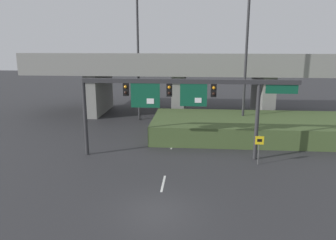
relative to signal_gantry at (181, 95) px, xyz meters
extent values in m
plane|color=#2D2D30|center=(-0.83, -8.08, -4.79)|extent=(160.00, 160.00, 0.00)
cube|color=silver|center=(-0.83, -4.84, -4.79)|extent=(0.14, 2.40, 0.01)
cube|color=silver|center=(-0.83, 3.00, -4.79)|extent=(0.14, 2.40, 0.01)
cube|color=silver|center=(-0.83, 10.84, -4.79)|extent=(0.14, 2.40, 0.01)
cube|color=silver|center=(-0.83, 18.68, -4.79)|extent=(0.14, 2.40, 0.01)
cylinder|color=#2D2D30|center=(-7.22, 0.02, -1.83)|extent=(0.28, 0.28, 5.92)
cylinder|color=#2D2D30|center=(5.56, 0.02, -1.83)|extent=(0.28, 0.28, 5.92)
cube|color=#2D2D30|center=(0.59, 0.02, 0.97)|extent=(15.62, 0.32, 0.32)
cube|color=black|center=(-4.03, 0.02, 0.34)|extent=(0.40, 0.28, 0.95)
sphere|color=orange|center=(-4.03, -0.15, 0.55)|extent=(0.22, 0.22, 0.22)
sphere|color=black|center=(-4.03, -0.15, 0.12)|extent=(0.22, 0.22, 0.22)
cube|color=black|center=(-0.83, 0.02, 0.34)|extent=(0.40, 0.28, 0.95)
sphere|color=orange|center=(-0.83, -0.15, 0.55)|extent=(0.22, 0.22, 0.22)
sphere|color=black|center=(-0.83, -0.15, 0.12)|extent=(0.22, 0.22, 0.22)
cube|color=black|center=(2.36, 0.02, 0.34)|extent=(0.40, 0.28, 0.95)
sphere|color=orange|center=(2.36, -0.15, 0.55)|extent=(0.22, 0.22, 0.22)
sphere|color=black|center=(2.36, -0.15, 0.12)|extent=(0.22, 0.22, 0.22)
cube|color=#0F4C33|center=(-2.59, -0.08, -0.08)|extent=(2.14, 0.08, 1.79)
cube|color=white|center=(-2.21, -0.13, -0.49)|extent=(0.53, 0.03, 0.39)
cube|color=#0F4C33|center=(0.93, -0.08, -0.01)|extent=(1.95, 0.08, 1.63)
cube|color=white|center=(1.27, -0.13, -0.37)|extent=(0.49, 0.03, 0.36)
cube|color=#0F4C33|center=(7.12, -0.04, 0.49)|extent=(2.24, 0.07, 0.64)
cylinder|color=#4C4C4C|center=(5.61, -1.06, -3.71)|extent=(0.08, 0.08, 2.16)
cube|color=yellow|center=(5.61, -1.11, -2.98)|extent=(0.60, 0.03, 0.60)
cube|color=black|center=(5.61, -1.12, -2.98)|extent=(0.33, 0.01, 0.21)
cylinder|color=#2D2D30|center=(-5.12, 11.86, 2.64)|extent=(0.24, 0.24, 14.86)
cylinder|color=#2D2D30|center=(5.62, 7.33, 3.59)|extent=(0.24, 0.24, 16.76)
cube|color=gray|center=(-0.83, 15.48, 0.91)|extent=(34.62, 9.56, 1.49)
cube|color=gray|center=(-0.83, 10.90, 2.10)|extent=(34.62, 0.40, 0.90)
cube|color=gray|center=(-10.64, 15.48, -2.31)|extent=(1.40, 7.65, 4.96)
cube|color=gray|center=(-0.83, 15.48, -2.31)|extent=(1.40, 7.65, 4.96)
cube|color=gray|center=(8.98, 15.48, -2.31)|extent=(1.40, 7.65, 4.96)
cube|color=#42562D|center=(6.49, 6.15, -3.95)|extent=(18.55, 7.96, 1.68)
cube|color=navy|center=(8.59, 3.45, -4.33)|extent=(4.65, 2.22, 0.61)
cube|color=black|center=(8.41, 3.47, -3.67)|extent=(2.48, 1.85, 0.71)
cylinder|color=black|center=(10.05, 4.13, -4.47)|extent=(0.66, 0.27, 0.64)
cylinder|color=black|center=(9.91, 2.53, -4.47)|extent=(0.66, 0.27, 0.64)
cylinder|color=black|center=(7.27, 4.38, -4.47)|extent=(0.66, 0.27, 0.64)
cylinder|color=black|center=(7.13, 2.77, -4.47)|extent=(0.66, 0.27, 0.64)
cube|color=gray|center=(11.73, 4.07, -4.36)|extent=(4.73, 2.19, 0.55)
cube|color=black|center=(11.55, 4.05, -3.76)|extent=(2.52, 1.82, 0.65)
cylinder|color=black|center=(13.08, 4.97, -4.47)|extent=(0.66, 0.27, 0.64)
cylinder|color=black|center=(10.25, 4.73, -4.47)|extent=(0.66, 0.27, 0.64)
cylinder|color=black|center=(10.38, 3.16, -4.47)|extent=(0.66, 0.27, 0.64)
cylinder|color=black|center=(13.56, 6.00, -4.47)|extent=(0.66, 0.31, 0.64)
camera|label=1|loc=(1.00, -23.51, 3.77)|focal=35.00mm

